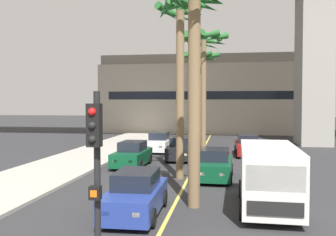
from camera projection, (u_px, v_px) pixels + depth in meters
lane_stripe_center at (193, 168)px, 23.26m from camera, size 0.14×56.00×0.01m
pier_building_backdrop at (212, 95)px, 50.87m from camera, size 28.73×8.04×9.97m
car_queue_front at (159, 143)px, 31.07m from camera, size 1.84×4.10×1.56m
car_queue_second at (248, 146)px, 28.79m from camera, size 1.91×4.14×1.56m
car_queue_third at (132, 155)px, 23.89m from camera, size 1.90×4.13×1.56m
car_queue_fourth at (136, 195)px, 13.61m from camera, size 1.89×4.13×1.56m
car_queue_fifth at (181, 149)px, 26.76m from camera, size 1.89×4.13×1.56m
car_queue_sixth at (215, 165)px, 20.03m from camera, size 1.93×4.15×1.56m
delivery_van at (269, 175)px, 14.32m from camera, size 2.25×5.29×2.36m
traffic_light_median_near at (96, 175)px, 6.85m from camera, size 0.24×0.37×4.20m
palm_tree_near_median at (201, 71)px, 35.18m from camera, size 3.56×3.58×8.62m
palm_tree_mid_median at (180, 43)px, 19.84m from camera, size 2.68×2.73×9.27m
palm_tree_far_median at (194, 35)px, 14.45m from camera, size 2.65×2.67×8.51m
palm_tree_farthest_median at (204, 54)px, 25.78m from camera, size 3.38×3.39×8.72m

